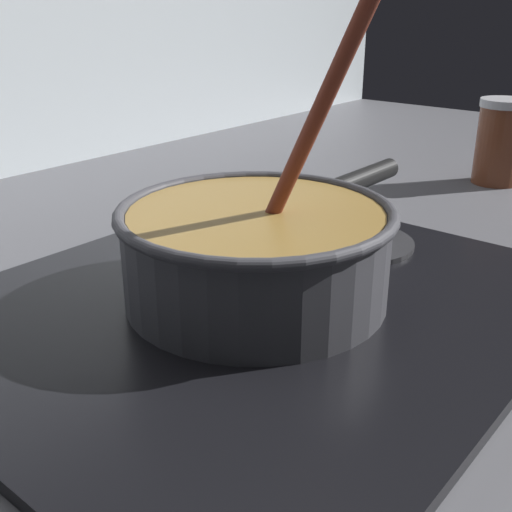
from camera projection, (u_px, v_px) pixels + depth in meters
name	position (u px, v px, depth m)	size (l,w,h in m)	color
ground	(425.00, 390.00, 0.51)	(2.40, 1.60, 0.04)	#4C4C51
hob_plate	(256.00, 304.00, 0.59)	(0.56, 0.48, 0.01)	black
burner_ring	(256.00, 294.00, 0.59)	(0.20, 0.20, 0.01)	#592D0C
spare_burner	(356.00, 242.00, 0.71)	(0.13, 0.13, 0.01)	#262628
cooking_pan	(257.00, 250.00, 0.57)	(0.37, 0.26, 0.34)	#38383D
condiment_jar	(500.00, 142.00, 0.97)	(0.07, 0.07, 0.13)	brown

